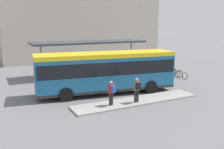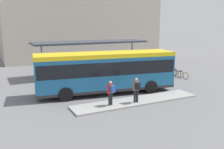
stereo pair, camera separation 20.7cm
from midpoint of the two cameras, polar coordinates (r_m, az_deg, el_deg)
ground_plane at (r=19.44m, az=-1.69°, el=-4.23°), size 120.00×120.00×0.00m
curb_island at (r=17.33m, az=5.38°, el=-6.06°), size 9.18×1.80×0.12m
city_bus at (r=19.02m, az=-1.69°, el=1.10°), size 10.76×3.96×3.14m
pedestrian_waiting at (r=15.95m, az=-0.49°, el=-3.90°), size 0.46×0.49×1.60m
pedestrian_companion at (r=16.60m, az=5.35°, el=-3.20°), size 0.42×0.44×1.66m
bicycle_yellow at (r=25.38m, az=15.31°, el=-0.04°), size 0.48×1.65×0.71m
bicycle_black at (r=26.10m, az=14.25°, el=0.36°), size 0.48×1.70×0.74m
bicycle_red at (r=26.75m, az=13.05°, el=0.72°), size 0.48×1.78×0.77m
station_shelter at (r=26.05m, az=-5.33°, el=7.28°), size 11.81×3.36×3.49m
potted_planter_near_shelter at (r=25.36m, az=4.09°, el=1.12°), size 0.89×0.89×1.34m
potted_planter_far_side at (r=25.03m, az=0.84°, el=1.10°), size 1.02×1.02×1.44m
station_building at (r=42.80m, az=-9.10°, el=16.42°), size 23.27×15.15×17.97m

